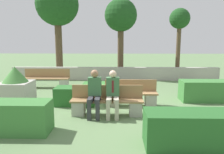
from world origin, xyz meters
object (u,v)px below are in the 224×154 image
at_px(person_seated_man, 113,91).
at_px(tree_center_right, 180,22).
at_px(tree_leftmost, 57,6).
at_px(tree_center_left, 121,17).
at_px(planter_corner_left, 16,86).
at_px(bench_right_side, 131,96).
at_px(bench_front, 107,103).
at_px(bench_left_side, 46,80).
at_px(person_seated_woman, 94,91).

bearing_deg(person_seated_man, tree_center_right, 61.16).
bearing_deg(tree_leftmost, tree_center_left, 1.42).
relative_size(tree_leftmost, tree_center_left, 1.20).
bearing_deg(planter_corner_left, tree_leftmost, 89.40).
xyz_separation_m(bench_right_side, tree_center_right, (3.03, 5.50, 2.88)).
xyz_separation_m(bench_front, tree_leftmost, (-3.27, 7.03, 3.88)).
xyz_separation_m(planter_corner_left, tree_leftmost, (0.06, 5.78, 3.64)).
relative_size(bench_front, tree_center_left, 0.46).
distance_m(bench_left_side, bench_right_side, 4.73).
height_order(bench_left_side, person_seated_woman, person_seated_woman).
bearing_deg(tree_center_right, bench_front, -120.55).
bearing_deg(bench_front, planter_corner_left, 159.27).
relative_size(person_seated_man, person_seated_woman, 0.99).
bearing_deg(tree_center_left, tree_leftmost, -178.58).
relative_size(person_seated_man, tree_leftmost, 0.24).
relative_size(bench_right_side, tree_center_left, 0.38).
distance_m(bench_front, bench_right_side, 1.22).
xyz_separation_m(person_seated_woman, tree_center_right, (4.16, 6.58, 2.46)).
relative_size(planter_corner_left, tree_center_right, 0.32).
height_order(bench_right_side, planter_corner_left, planter_corner_left).
relative_size(bench_left_side, person_seated_man, 1.60).
xyz_separation_m(bench_front, tree_center_left, (0.50, 7.13, 3.23)).
bearing_deg(bench_left_side, tree_leftmost, 101.57).
distance_m(person_seated_man, planter_corner_left, 3.77).
bearing_deg(bench_right_side, planter_corner_left, -175.19).
distance_m(tree_leftmost, tree_center_left, 3.82).
height_order(bench_left_side, planter_corner_left, planter_corner_left).
height_order(bench_right_side, person_seated_woman, person_seated_woman).
height_order(bench_right_side, tree_center_left, tree_center_left).
height_order(bench_left_side, person_seated_man, person_seated_man).
relative_size(person_seated_woman, tree_center_left, 0.29).
height_order(bench_front, planter_corner_left, planter_corner_left).
bearing_deg(tree_center_right, tree_leftmost, 175.19).
bearing_deg(tree_leftmost, person_seated_woman, -67.93).
relative_size(bench_left_side, person_seated_woman, 1.59).
relative_size(bench_front, tree_leftmost, 0.38).
xyz_separation_m(person_seated_woman, planter_corner_left, (-2.97, 1.40, -0.16)).
relative_size(tree_leftmost, tree_center_right, 1.40).
distance_m(bench_left_side, tree_center_right, 7.89).
height_order(bench_right_side, tree_center_right, tree_center_right).
xyz_separation_m(bench_front, tree_center_right, (3.80, 6.44, 2.87)).
height_order(person_seated_man, tree_center_left, tree_center_left).
xyz_separation_m(bench_front, person_seated_woman, (-0.36, -0.14, 0.41)).
xyz_separation_m(bench_front, bench_right_side, (0.77, 0.94, -0.02)).
bearing_deg(person_seated_woman, person_seated_man, -0.31).
distance_m(bench_right_side, planter_corner_left, 4.12).
xyz_separation_m(person_seated_woman, tree_center_left, (0.85, 7.27, 2.82)).
bearing_deg(planter_corner_left, bench_left_side, 83.41).
xyz_separation_m(bench_right_side, tree_leftmost, (-4.04, 6.09, 3.90)).
xyz_separation_m(person_seated_woman, tree_leftmost, (-2.91, 7.18, 3.47)).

